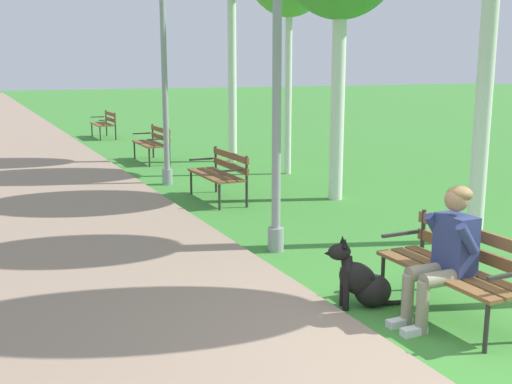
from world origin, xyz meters
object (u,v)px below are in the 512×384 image
Objects in this scene: park_bench_near at (457,263)px; lamp_post_near at (277,76)px; park_bench_far at (153,141)px; person_seated_on_near_bench at (446,251)px; park_bench_furthest at (105,122)px; dog_black at (363,281)px; park_bench_mid at (221,171)px; lamp_post_mid at (165,79)px.

lamp_post_near is at bearing 102.21° from park_bench_near.
person_seated_on_near_bench is at bearing -91.62° from park_bench_far.
person_seated_on_near_bench is at bearing -91.02° from park_bench_furthest.
dog_black is at bearing -94.22° from park_bench_far.
park_bench_near is 1.00× the size of park_bench_furthest.
dog_black is 2.77m from lamp_post_near.
park_bench_near and park_bench_mid have the same top height.
park_bench_mid is at bearing 88.59° from person_seated_on_near_bench.
person_seated_on_near_bench is at bearing -88.00° from lamp_post_mid.
park_bench_far is at bearing 85.78° from dog_black.
person_seated_on_near_bench is 1.54× the size of dog_black.
lamp_post_mid is at bearing 89.02° from lamp_post_near.
park_bench_far and park_bench_furthest have the same top height.
park_bench_mid is (-0.07, 5.63, 0.00)m from park_bench_near.
person_seated_on_near_bench is (-0.30, -10.46, 0.17)m from park_bench_far.
park_bench_near is 10.39m from park_bench_far.
park_bench_mid is 1.84× the size of dog_black.
park_bench_furthest is at bearing 88.98° from person_seated_on_near_bench.
lamp_post_near is (-0.49, -3.08, 1.65)m from park_bench_mid.
park_bench_furthest reaches higher than dog_black.
lamp_post_near is (-0.64, -7.83, 1.65)m from park_bench_far.
park_bench_near is 1.20× the size of person_seated_on_near_bench.
park_bench_furthest is at bearing 89.72° from park_bench_near.
lamp_post_near is (-0.63, -13.47, 1.65)m from park_bench_furthest.
park_bench_near is 1.00× the size of park_bench_mid.
dog_black is at bearing 124.56° from person_seated_on_near_bench.
park_bench_furthest is 13.58m from lamp_post_near.
park_bench_furthest is 16.10m from person_seated_on_near_bench.
park_bench_near reaches higher than dog_black.
lamp_post_mid is at bearing 92.00° from person_seated_on_near_bench.
park_bench_near is at bearing -90.28° from park_bench_furthest.
park_bench_mid is 0.38× the size of lamp_post_mid.
park_bench_near is 0.28m from person_seated_on_near_bench.
lamp_post_near is (-0.55, 2.56, 1.65)m from park_bench_near.
park_bench_mid is at bearing -77.43° from lamp_post_mid.
park_bench_mid is at bearing 83.60° from dog_black.
person_seated_on_near_bench reaches higher than dog_black.
park_bench_mid is 10.39m from park_bench_furthest.
lamp_post_mid reaches higher than dog_black.
lamp_post_near is (0.08, 2.01, 1.90)m from dog_black.
dog_black is (-0.43, 0.62, -0.42)m from person_seated_on_near_bench.
dog_black is at bearing -92.65° from park_bench_furthest.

